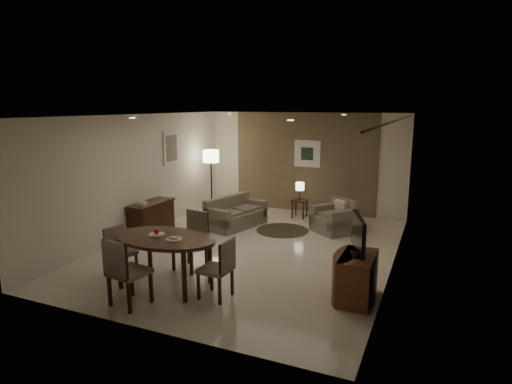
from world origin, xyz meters
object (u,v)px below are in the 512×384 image
at_px(console_desk, 152,218).
at_px(chair_near, 129,271).
at_px(side_table, 300,208).
at_px(chair_far, 190,242).
at_px(sofa, 236,212).
at_px(tv_cabinet, 357,278).
at_px(chair_left, 122,252).
at_px(chair_right, 215,269).
at_px(floor_lamp, 211,181).
at_px(dining_table, 165,262).
at_px(armchair, 334,216).

bearing_deg(console_desk, chair_near, -58.20).
bearing_deg(side_table, chair_near, -97.61).
distance_m(chair_far, sofa, 2.84).
bearing_deg(tv_cabinet, chair_left, -170.11).
relative_size(console_desk, chair_right, 1.29).
distance_m(chair_near, chair_far, 1.53).
bearing_deg(floor_lamp, side_table, 9.21).
height_order(chair_near, sofa, chair_near).
distance_m(chair_near, sofa, 4.35).
bearing_deg(chair_right, chair_near, -52.73).
distance_m(console_desk, sofa, 1.99).
bearing_deg(side_table, floor_lamp, -170.79).
xyz_separation_m(console_desk, chair_near, (1.86, -2.99, 0.14)).
relative_size(dining_table, chair_near, 1.70).
relative_size(armchair, floor_lamp, 0.50).
height_order(sofa, side_table, sofa).
height_order(sofa, floor_lamp, floor_lamp).
relative_size(chair_near, armchair, 1.21).
bearing_deg(chair_right, sofa, -155.71).
distance_m(dining_table, chair_near, 0.78).
bearing_deg(sofa, side_table, -24.01).
distance_m(tv_cabinet, armchair, 3.51).
distance_m(chair_near, chair_right, 1.26).
relative_size(chair_far, chair_right, 1.11).
bearing_deg(console_desk, floor_lamp, 84.48).
bearing_deg(chair_left, chair_right, -79.07).
relative_size(chair_near, sofa, 0.69).
height_order(tv_cabinet, chair_right, chair_right).
distance_m(sofa, side_table, 1.83).
height_order(armchair, side_table, armchair).
xyz_separation_m(chair_near, chair_left, (-0.85, 0.82, -0.10)).
relative_size(tv_cabinet, floor_lamp, 0.53).
bearing_deg(tv_cabinet, chair_far, 179.25).
xyz_separation_m(chair_near, chair_far, (0.06, 1.53, -0.00)).
distance_m(chair_right, floor_lamp, 5.38).
height_order(chair_far, chair_right, chair_far).
distance_m(chair_far, armchair, 3.76).
bearing_deg(console_desk, chair_far, -37.25).
relative_size(sofa, floor_lamp, 0.88).
bearing_deg(chair_left, console_desk, 39.03).
height_order(tv_cabinet, dining_table, dining_table).
bearing_deg(chair_far, tv_cabinet, 7.20).
distance_m(tv_cabinet, sofa, 4.44).
xyz_separation_m(console_desk, tv_cabinet, (4.89, -1.50, -0.03)).
bearing_deg(floor_lamp, console_desk, -95.52).
distance_m(dining_table, chair_far, 0.77).
distance_m(console_desk, tv_cabinet, 5.11).
relative_size(chair_right, side_table, 1.94).
bearing_deg(chair_near, chair_right, -136.88).
bearing_deg(armchair, side_table, 178.76).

